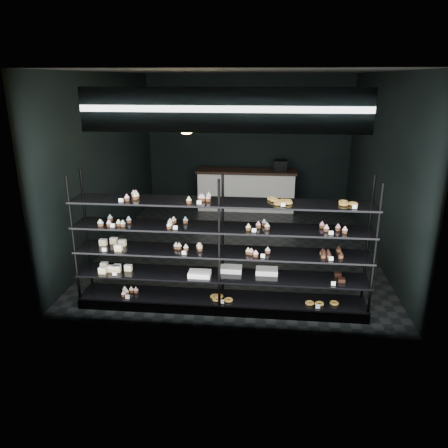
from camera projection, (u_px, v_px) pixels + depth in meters
The scene contains 5 objects.
room at pixel (240, 164), 7.99m from camera, with size 5.01×6.01×3.20m.
display_shelf at pixel (219, 267), 5.99m from camera, with size 4.00×0.50×1.91m.
signage at pixel (223, 110), 4.86m from camera, with size 3.30×0.05×0.50m.
pendant_lamp at pixel (186, 123), 6.49m from camera, with size 0.32×0.32×0.89m.
service_counter at pixel (247, 189), 10.69m from camera, with size 2.41×0.65×1.23m.
Camera 1 is at (0.52, -7.91, 3.09)m, focal length 35.00 mm.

